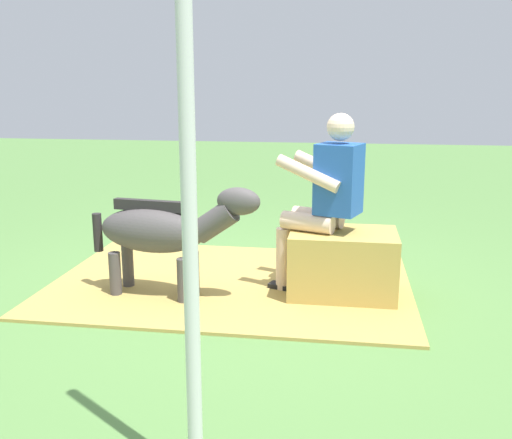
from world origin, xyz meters
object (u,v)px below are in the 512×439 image
Objects in this scene: hay_bale at (343,264)px; person_seated at (323,196)px; tent_pole_left at (188,180)px; pony_standing at (164,231)px.

person_seated is (0.16, -0.04, 0.52)m from hay_bale.
hay_bale is 2.51m from tent_pole_left.
pony_standing is at bearing 9.53° from hay_bale.
person_seated reaches higher than pony_standing.
pony_standing reaches higher than hay_bale.
tent_pole_left is (0.41, 2.27, 0.47)m from person_seated.
pony_standing is 0.54× the size of tent_pole_left.
person_seated reaches higher than hay_bale.
pony_standing is at bearing 12.66° from person_seated.
hay_bale is 0.59× the size of pony_standing.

